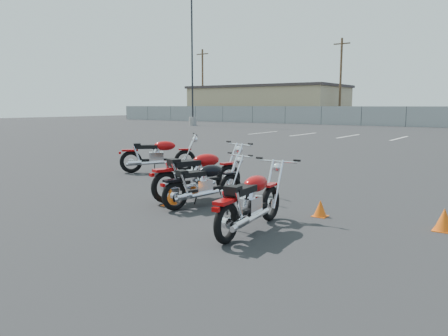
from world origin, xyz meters
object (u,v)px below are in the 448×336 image
Objects in this scene: motorcycle_third_red at (199,174)px; motorcycle_rear_red at (251,201)px; motorcycle_second_black at (204,183)px; motorcycle_front_red at (158,155)px.

motorcycle_third_red is 1.08× the size of motorcycle_rear_red.
motorcycle_second_black is 0.68m from motorcycle_third_red.
motorcycle_second_black is at bearing -35.32° from motorcycle_front_red.
motorcycle_front_red reaches higher than motorcycle_second_black.
motorcycle_front_red is at bearing 146.07° from motorcycle_rear_red.
motorcycle_third_red is at bearing 136.66° from motorcycle_second_black.
motorcycle_rear_red is (2.11, -1.42, -0.04)m from motorcycle_third_red.
motorcycle_third_red reaches higher than motorcycle_front_red.
motorcycle_third_red reaches higher than motorcycle_rear_red.
motorcycle_third_red is 2.55m from motorcycle_rear_red.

